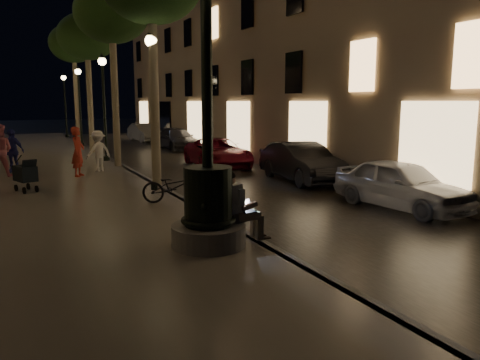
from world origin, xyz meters
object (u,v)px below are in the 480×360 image
tree_third (87,38)px  car_rear (177,139)px  lamp_curb_c (79,96)px  car_second (301,162)px  pedestrian_pink (0,150)px  pedestrian_blue (12,151)px  tree_far (73,44)px  car_third (218,153)px  lamp_curb_b (104,94)px  pedestrian_red (78,152)px  stroller (25,174)px  car_front (401,184)px  fountain_lamppost (208,193)px  pedestrian_white (98,151)px  seated_man_laptop (238,204)px  car_fifth (144,133)px  lamp_curb_d (65,97)px  tree_second (111,15)px  lamp_curb_a (153,90)px  bicycle (174,187)px

tree_third → car_rear: tree_third is taller
lamp_curb_c → car_second: 16.91m
pedestrian_pink → pedestrian_blue: (0.40, 0.93, -0.12)m
tree_far → car_third: bearing=-71.9°
lamp_curb_b → pedestrian_red: bearing=-112.6°
car_third → pedestrian_blue: bearing=-179.9°
pedestrian_red → pedestrian_pink: pedestrian_pink is taller
stroller → car_front: 10.89m
car_front → car_rear: (-0.33, 17.86, -0.04)m
tree_third → pedestrian_red: tree_third is taller
pedestrian_blue → fountain_lamppost: bearing=-38.6°
car_third → pedestrian_blue: (-8.20, 0.79, 0.39)m
pedestrian_pink → pedestrian_white: size_ratio=1.20×
tree_third → car_third: (4.30, -6.93, -5.50)m
tree_far → pedestrian_white: tree_far is taller
lamp_curb_c → seated_man_laptop: bearing=-90.2°
tree_third → car_front: 18.36m
stroller → car_fifth: car_fifth is taller
seated_man_laptop → fountain_lamppost: bearing=180.0°
lamp_curb_b → tree_far: bearing=89.5°
tree_third → lamp_curb_c: (0.00, 4.00, -2.90)m
tree_far → car_third: (4.22, -12.93, -5.79)m
lamp_curb_d → car_third: 19.59m
lamp_curb_c → lamp_curb_d: 8.00m
lamp_curb_c → car_front: (5.50, -20.64, -2.56)m
seated_man_laptop → tree_far: bearing=89.6°
lamp_curb_d → pedestrian_red: size_ratio=2.68×
seated_man_laptop → tree_second: tree_second is taller
lamp_curb_a → car_second: lamp_curb_a is taller
tree_far → pedestrian_pink: tree_far is taller
car_rear → pedestrian_red: size_ratio=2.41×
seated_man_laptop → lamp_curb_a: bearing=89.2°
tree_far → lamp_curb_c: (-0.08, -2.00, -3.20)m
car_front → pedestrian_red: pedestrian_red is taller
tree_third → car_rear: bearing=13.3°
seated_man_laptop → stroller: bearing=115.5°
car_front → car_third: car_front is taller
lamp_curb_c → car_rear: size_ratio=1.11×
car_second → bicycle: size_ratio=2.53×
car_rear → pedestrian_white: size_ratio=2.73×
bicycle → car_front: bearing=-86.6°
car_third → lamp_curb_c: bearing=117.1°
lamp_curb_a → car_front: size_ratio=1.22×
lamp_curb_c → car_second: bearing=-70.8°
seated_man_laptop → car_front: seated_man_laptop is taller
tree_third → pedestrian_blue: 8.89m
stroller → pedestrian_red: (1.83, 2.42, 0.34)m
fountain_lamppost → pedestrian_red: 9.82m
pedestrian_pink → bicycle: 8.26m
pedestrian_blue → lamp_curb_d: bearing=114.1°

